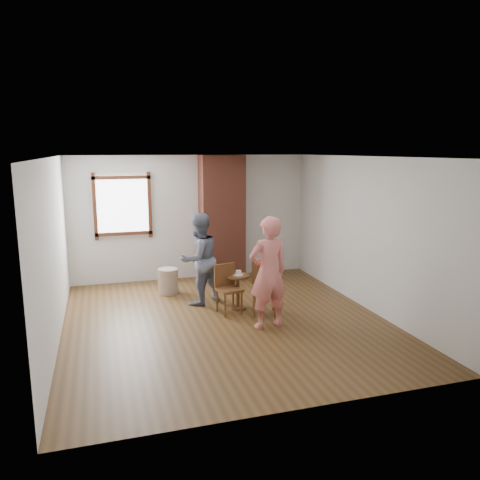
% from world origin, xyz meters
% --- Properties ---
extents(ground, '(5.50, 5.50, 0.00)m').
position_xyz_m(ground, '(0.00, 0.00, 0.00)').
color(ground, brown).
rests_on(ground, ground).
extents(room_shell, '(5.04, 5.52, 2.62)m').
position_xyz_m(room_shell, '(-0.06, 0.61, 1.81)').
color(room_shell, silver).
rests_on(room_shell, ground).
extents(brick_chimney, '(0.90, 0.50, 2.60)m').
position_xyz_m(brick_chimney, '(0.60, 2.50, 1.30)').
color(brick_chimney, brown).
rests_on(brick_chimney, ground).
extents(stoneware_crock, '(0.39, 0.39, 0.48)m').
position_xyz_m(stoneware_crock, '(-0.67, 1.73, 0.24)').
color(stoneware_crock, tan).
rests_on(stoneware_crock, ground).
extents(dark_pot, '(0.21, 0.21, 0.16)m').
position_xyz_m(dark_pot, '(-0.63, 2.40, 0.08)').
color(dark_pot, black).
rests_on(dark_pot, ground).
extents(dining_chair_left, '(0.45, 0.45, 0.82)m').
position_xyz_m(dining_chair_left, '(0.14, 0.41, 0.46)').
color(dining_chair_left, brown).
rests_on(dining_chair_left, ground).
extents(dining_chair_right, '(0.51, 0.51, 0.88)m').
position_xyz_m(dining_chair_right, '(0.72, 0.19, 0.49)').
color(dining_chair_right, brown).
rests_on(dining_chair_right, ground).
extents(side_table, '(0.40, 0.40, 0.60)m').
position_xyz_m(side_table, '(0.36, 0.51, 0.40)').
color(side_table, brown).
rests_on(side_table, ground).
extents(cake_plate, '(0.18, 0.18, 0.01)m').
position_xyz_m(cake_plate, '(0.36, 0.51, 0.60)').
color(cake_plate, white).
rests_on(cake_plate, side_table).
extents(cake_slice, '(0.08, 0.07, 0.06)m').
position_xyz_m(cake_slice, '(0.37, 0.51, 0.64)').
color(cake_slice, silver).
rests_on(cake_slice, cake_plate).
extents(man, '(0.98, 0.90, 1.62)m').
position_xyz_m(man, '(-0.21, 0.99, 0.81)').
color(man, '#161E3C').
rests_on(man, ground).
extents(person_pink, '(0.68, 0.49, 1.74)m').
position_xyz_m(person_pink, '(0.56, -0.43, 0.87)').
color(person_pink, '#E47772').
rests_on(person_pink, ground).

